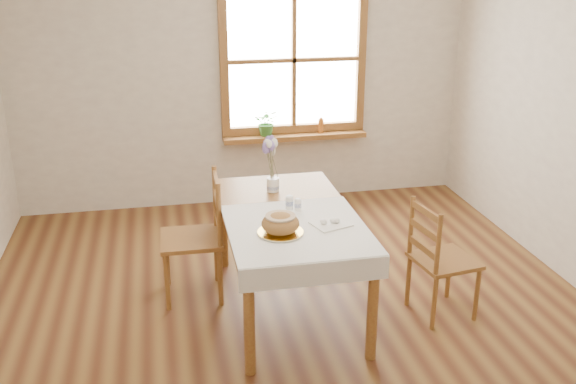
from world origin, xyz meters
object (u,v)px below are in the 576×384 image
Objects in this scene: dining_table at (288,223)px; bread_plate at (280,233)px; chair_right at (445,259)px; flower_vase at (273,185)px; chair_left at (191,237)px.

bread_plate is (-0.13, -0.37, 0.10)m from dining_table.
chair_right is 8.22× the size of flower_vase.
bread_plate is at bearing -96.80° from flower_vase.
bread_plate is 2.72× the size of flower_vase.
flower_vase is at bearing 47.90° from chair_right.
dining_table is at bearing 66.31° from chair_left.
chair_left is 1.11× the size of chair_right.
chair_right is at bearing -16.16° from dining_table.
chair_left is 0.72m from flower_vase.
chair_left is 1.84m from chair_right.
chair_left is at bearing 61.54° from chair_right.
chair_left is 9.11× the size of flower_vase.
chair_left is at bearing 128.56° from bread_plate.
flower_vase is at bearing 83.20° from bread_plate.
chair_left reaches higher than bread_plate.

